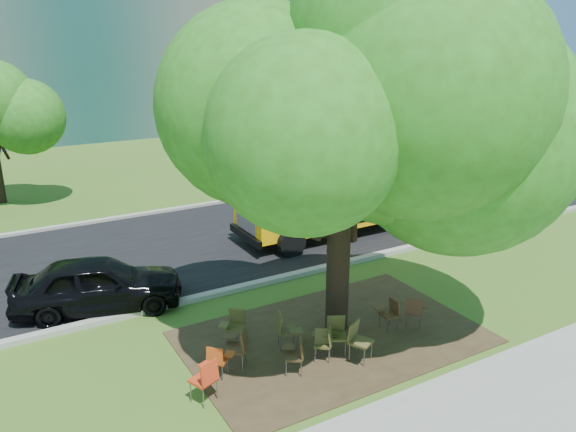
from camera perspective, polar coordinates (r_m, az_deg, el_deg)
ground at (r=13.75m, az=-0.12°, el=-12.38°), size 160.00×160.00×0.00m
dirt_patch at (r=13.84m, az=4.61°, el=-12.15°), size 7.00×4.50×0.03m
asphalt_road at (r=19.54m, az=-10.38°, el=-3.05°), size 80.00×8.00×0.04m
kerb_near at (r=16.09m, az=-5.48°, el=-7.40°), size 80.00×0.25×0.14m
kerb_far at (r=23.23m, az=-13.84°, el=0.28°), size 80.00×0.25×0.14m
bg_tree_3 at (r=28.04m, az=-0.13°, el=14.14°), size 5.60×5.60×7.84m
bg_tree_4 at (r=32.06m, az=13.65°, el=12.91°), size 5.00×5.00×6.85m
main_tree at (r=12.55m, az=5.58°, el=10.71°), size 7.20×7.20×8.99m
school_bus at (r=21.77m, az=10.89°, el=3.61°), size 11.65×2.67×2.84m
chair_0 at (r=11.54m, az=-8.33°, el=-15.79°), size 0.64×0.73×0.94m
chair_1 at (r=12.21m, az=-7.14°, el=-14.15°), size 0.68×0.54×0.79m
chair_2 at (r=12.29m, az=0.84°, el=-13.70°), size 0.54×0.68×0.81m
chair_3 at (r=12.98m, az=4.84°, el=-11.62°), size 0.74×0.58×0.89m
chair_4 at (r=12.83m, az=3.67°, el=-12.30°), size 0.67×0.53×0.79m
chair_5 at (r=12.74m, az=7.15°, el=-12.22°), size 0.63×0.74×0.93m
chair_6 at (r=14.18m, az=10.30°, el=-9.46°), size 0.46×0.52×0.78m
chair_7 at (r=14.29m, az=12.75°, el=-9.24°), size 0.72×0.57×0.84m
chair_8 at (r=12.44m, az=-5.11°, el=-12.81°), size 0.65×0.83×0.97m
chair_9 at (r=13.41m, az=-5.43°, el=-10.76°), size 0.72×0.57×0.84m
chair_10 at (r=13.06m, az=-0.29°, el=-11.26°), size 0.57×0.73×0.92m
chair_11 at (r=12.75m, az=3.78°, el=-12.50°), size 0.54×0.68×0.79m
black_car at (r=15.59m, az=-18.77°, el=-6.53°), size 4.60×2.78×1.46m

